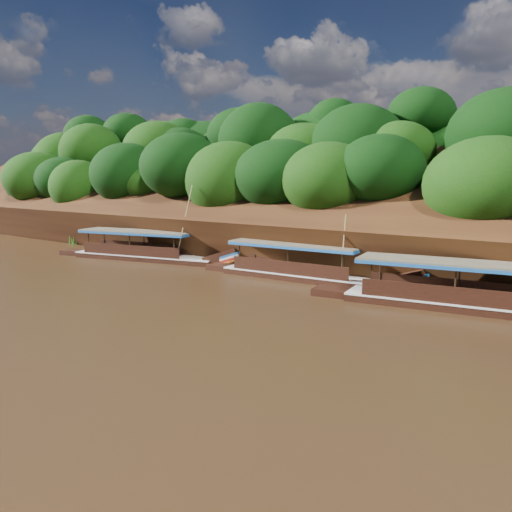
% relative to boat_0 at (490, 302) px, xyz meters
% --- Properties ---
extents(ground, '(160.00, 160.00, 0.00)m').
position_rel_boat_0_xyz_m(ground, '(-13.95, -7.14, -0.60)').
color(ground, black).
rests_on(ground, ground).
extents(riverbank, '(120.00, 30.06, 19.40)m').
position_rel_boat_0_xyz_m(riverbank, '(-13.96, 15.58, 1.29)').
color(riverbank, black).
rests_on(riverbank, ground).
extents(boat_0, '(16.44, 4.93, 6.32)m').
position_rel_boat_0_xyz_m(boat_0, '(0.00, 0.00, 0.00)').
color(boat_0, black).
rests_on(boat_0, ground).
extents(boat_1, '(15.02, 3.39, 5.31)m').
position_rel_boat_0_xyz_m(boat_1, '(-11.78, 1.50, -0.02)').
color(boat_1, black).
rests_on(boat_1, ground).
extents(boat_2, '(16.37, 6.01, 7.05)m').
position_rel_boat_0_xyz_m(boat_2, '(-27.55, 0.63, -0.02)').
color(boat_2, black).
rests_on(boat_2, ground).
extents(reeds, '(50.13, 2.26, 2.03)m').
position_rel_boat_0_xyz_m(reeds, '(-16.48, 2.61, 0.27)').
color(reeds, '#2B731C').
rests_on(reeds, ground).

